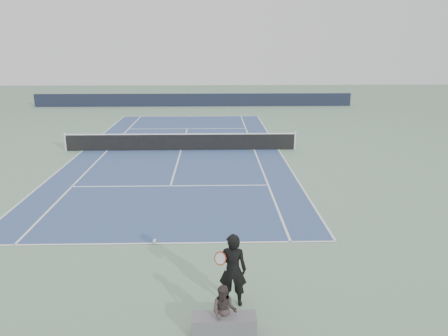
{
  "coord_description": "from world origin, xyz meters",
  "views": [
    {
      "loc": [
        1.8,
        -23.84,
        5.76
      ],
      "look_at": [
        2.22,
        -7.53,
        1.1
      ],
      "focal_mm": 35.0,
      "sensor_mm": 36.0,
      "label": 1
    }
  ],
  "objects_px": {
    "tennis_net": "(181,142)",
    "tennis_player": "(233,270)",
    "tennis_ball": "(235,326)",
    "spectator_bench": "(224,318)"
  },
  "relations": [
    {
      "from": "tennis_player",
      "to": "tennis_ball",
      "type": "xyz_separation_m",
      "value": [
        0.02,
        -0.87,
        -0.84
      ]
    },
    {
      "from": "spectator_bench",
      "to": "tennis_ball",
      "type": "bearing_deg",
      "value": 40.07
    },
    {
      "from": "tennis_net",
      "to": "spectator_bench",
      "type": "distance_m",
      "value": 16.26
    },
    {
      "from": "tennis_ball",
      "to": "spectator_bench",
      "type": "relative_size",
      "value": 0.05
    },
    {
      "from": "tennis_player",
      "to": "spectator_bench",
      "type": "relative_size",
      "value": 1.27
    },
    {
      "from": "tennis_ball",
      "to": "tennis_player",
      "type": "bearing_deg",
      "value": 91.51
    },
    {
      "from": "tennis_net",
      "to": "spectator_bench",
      "type": "bearing_deg",
      "value": -82.94
    },
    {
      "from": "tennis_net",
      "to": "tennis_player",
      "type": "height_order",
      "value": "tennis_player"
    },
    {
      "from": "tennis_ball",
      "to": "spectator_bench",
      "type": "height_order",
      "value": "spectator_bench"
    },
    {
      "from": "tennis_ball",
      "to": "tennis_net",
      "type": "bearing_deg",
      "value": 98.0
    }
  ]
}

